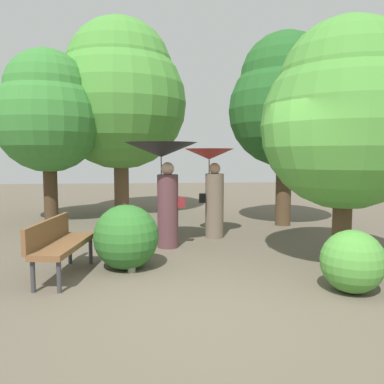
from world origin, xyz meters
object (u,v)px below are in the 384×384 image
Objects in this scene: tree_mid_left at (48,111)px; path_marker_post at (131,255)px; person_left at (163,169)px; person_right at (212,178)px; tree_near_right at (285,100)px; tree_near_left at (120,93)px; tree_mid_right at (346,113)px; park_bench at (59,242)px.

tree_mid_left is 8.28× the size of path_marker_post.
person_left is 0.45× the size of tree_mid_left.
tree_near_right is (1.99, 1.30, 1.81)m from person_right.
path_marker_post is (0.68, -5.98, -3.30)m from tree_near_left.
tree_mid_right is at bearing -39.22° from tree_mid_left.
tree_mid_right is (4.32, 0.15, 1.89)m from park_bench.
tree_near_right is 1.23× the size of tree_mid_right.
tree_near_right reaches higher than tree_mid_left.
tree_mid_right is (5.70, -4.65, -0.49)m from tree_mid_left.
person_left reaches higher than path_marker_post.
person_left is 1.05× the size of person_right.
person_right is 4.83m from tree_near_left.
tree_near_left reaches higher than person_left.
person_left is 3.29m from tree_mid_right.
tree_near_right is at bearing 45.98° from path_marker_post.
person_left reaches higher than person_right.
person_left is 2.05m from path_marker_post.
tree_mid_left is at bearing 65.13° from person_right.
tree_near_left is 2.26m from tree_mid_left.
person_left is 1.28× the size of park_bench.
tree_mid_right is 7.11× the size of path_marker_post.
person_left is at bearing -74.93° from tree_near_left.
tree_mid_left is (-3.95, 2.34, 1.61)m from person_right.
tree_mid_right reaches higher than park_bench.
tree_mid_right is at bearing -93.88° from tree_near_right.
park_bench is at bearing -140.48° from tree_near_right.
tree_near_right is 1.06× the size of tree_mid_left.
park_bench is at bearing 139.59° from person_right.
person_left is 1.32m from person_right.
park_bench is 4.71m from tree_mid_right.
tree_near_right is (4.56, 3.76, 2.58)m from park_bench.
tree_mid_left reaches higher than park_bench.
tree_near_left is 4.83m from tree_near_right.
person_left is 2.47m from park_bench.
tree_mid_left is (-5.94, 1.04, -0.21)m from tree_near_right.
person_right is at bearing -30.65° from tree_mid_left.
tree_near_left is at bearing 151.14° from tree_near_right.
park_bench is at bearing -174.21° from path_marker_post.
park_bench is 1.06m from path_marker_post.
person_right is 2.99m from path_marker_post.
tree_mid_right is at bearing -80.63° from park_bench.
tree_mid_left is at bearing 140.78° from tree_mid_right.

